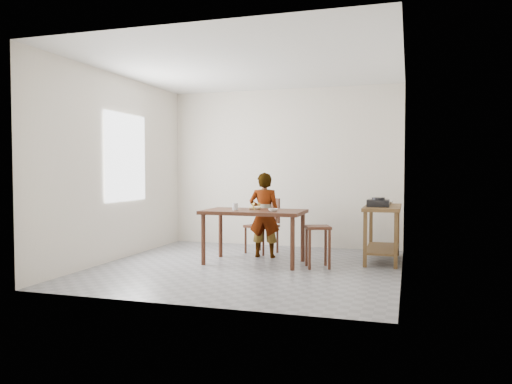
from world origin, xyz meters
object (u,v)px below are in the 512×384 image
(prep_counter, at_px, (382,233))
(child, at_px, (264,215))
(dining_table, at_px, (254,237))
(stool, at_px, (318,247))
(dining_chair, at_px, (262,226))

(prep_counter, bearing_deg, child, -173.43)
(dining_table, bearing_deg, prep_counter, 22.15)
(dining_table, distance_m, prep_counter, 1.86)
(prep_counter, relative_size, stool, 2.13)
(child, bearing_deg, dining_table, 84.85)
(prep_counter, height_order, stool, prep_counter)
(stool, bearing_deg, prep_counter, 43.39)
(child, distance_m, stool, 1.13)
(child, relative_size, dining_chair, 1.48)
(dining_chair, distance_m, stool, 1.41)
(dining_table, xyz_separation_m, child, (0.01, 0.50, 0.26))
(prep_counter, relative_size, child, 0.94)
(child, height_order, dining_chair, child)
(dining_table, bearing_deg, stool, -3.72)
(dining_table, height_order, child, child)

